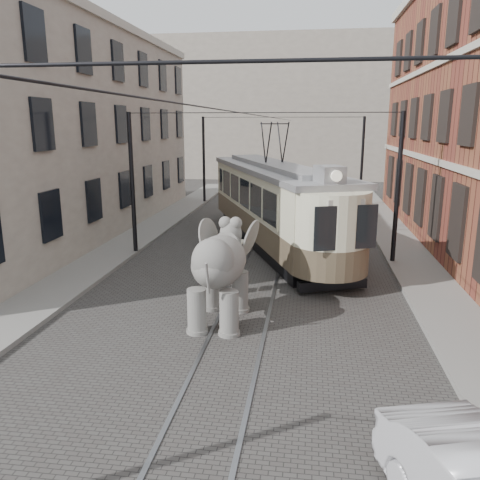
# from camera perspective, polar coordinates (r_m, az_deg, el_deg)

# --- Properties ---
(ground) EXTENTS (120.00, 120.00, 0.00)m
(ground) POSITION_cam_1_polar(r_m,az_deg,el_deg) (14.71, 0.58, -8.57)
(ground) COLOR #3C3A37
(tram_rails) EXTENTS (1.54, 80.00, 0.02)m
(tram_rails) POSITION_cam_1_polar(r_m,az_deg,el_deg) (14.70, 0.58, -8.52)
(tram_rails) COLOR slate
(tram_rails) RESTS_ON ground
(sidewalk_right) EXTENTS (2.00, 60.00, 0.15)m
(sidewalk_right) POSITION_cam_1_polar(r_m,az_deg,el_deg) (15.16, 23.97, -8.80)
(sidewalk_right) COLOR slate
(sidewalk_right) RESTS_ON ground
(sidewalk_left) EXTENTS (2.00, 60.00, 0.15)m
(sidewalk_left) POSITION_cam_1_polar(r_m,az_deg,el_deg) (16.77, -22.16, -6.51)
(sidewalk_left) COLOR slate
(sidewalk_left) RESTS_ON ground
(stucco_building) EXTENTS (7.00, 24.00, 10.00)m
(stucco_building) POSITION_cam_1_polar(r_m,az_deg,el_deg) (26.77, -20.78, 11.54)
(stucco_building) COLOR gray
(stucco_building) RESTS_ON ground
(distant_block) EXTENTS (28.00, 10.00, 14.00)m
(distant_block) POSITION_cam_1_polar(r_m,az_deg,el_deg) (53.56, 6.52, 15.02)
(distant_block) COLOR gray
(distant_block) RESTS_ON ground
(catenary) EXTENTS (11.00, 30.20, 6.00)m
(catenary) POSITION_cam_1_polar(r_m,az_deg,el_deg) (18.79, 2.04, 5.78)
(catenary) COLOR black
(catenary) RESTS_ON ground
(tram) EXTENTS (7.81, 14.15, 5.58)m
(tram) POSITION_cam_1_polar(r_m,az_deg,el_deg) (22.35, 3.98, 6.45)
(tram) COLOR beige
(tram) RESTS_ON ground
(elephant) EXTENTS (2.58, 4.56, 2.76)m
(elephant) POSITION_cam_1_polar(r_m,az_deg,el_deg) (13.68, -2.45, -4.16)
(elephant) COLOR slate
(elephant) RESTS_ON ground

